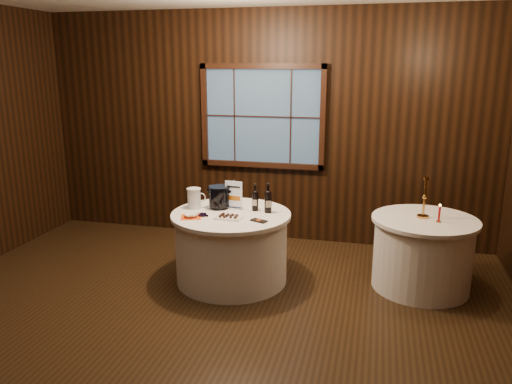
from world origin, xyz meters
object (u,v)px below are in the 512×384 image
(main_table, at_px, (231,247))
(ice_bucket, at_px, (219,197))
(glass_pitcher, at_px, (194,198))
(red_candle, at_px, (439,215))
(grape_bunch, at_px, (203,215))
(chocolate_plate, at_px, (229,217))
(port_bottle_left, at_px, (255,199))
(brass_candlestick, at_px, (424,203))
(port_bottle_right, at_px, (268,200))
(chocolate_box, at_px, (259,221))
(sign_stand, at_px, (234,199))
(side_table, at_px, (422,253))
(cracker_bowl, at_px, (191,215))

(main_table, relative_size, ice_bucket, 5.18)
(glass_pitcher, height_order, red_candle, glass_pitcher)
(main_table, distance_m, grape_bunch, 0.51)
(chocolate_plate, height_order, glass_pitcher, glass_pitcher)
(port_bottle_left, relative_size, brass_candlestick, 0.69)
(port_bottle_right, xyz_separation_m, glass_pitcher, (-0.82, -0.03, -0.03))
(glass_pitcher, bearing_deg, grape_bunch, -73.67)
(port_bottle_left, height_order, brass_candlestick, brass_candlestick)
(port_bottle_left, xyz_separation_m, brass_candlestick, (1.75, 0.17, 0.03))
(port_bottle_left, relative_size, chocolate_box, 1.77)
(port_bottle_right, xyz_separation_m, ice_bucket, (-0.56, 0.03, -0.01))
(main_table, height_order, grape_bunch, grape_bunch)
(main_table, distance_m, sign_stand, 0.52)
(chocolate_plate, bearing_deg, main_table, 99.86)
(sign_stand, relative_size, port_bottle_left, 1.08)
(side_table, distance_m, brass_candlestick, 0.54)
(grape_bunch, xyz_separation_m, cracker_bowl, (-0.11, -0.05, 0.00))
(sign_stand, distance_m, grape_bunch, 0.44)
(side_table, bearing_deg, chocolate_plate, -166.20)
(main_table, xyz_separation_m, sign_stand, (-0.02, 0.17, 0.49))
(ice_bucket, bearing_deg, chocolate_box, -33.64)
(sign_stand, xyz_separation_m, chocolate_plate, (0.05, -0.35, -0.09))
(brass_candlestick, bearing_deg, side_table, -47.27)
(side_table, bearing_deg, port_bottle_right, -173.55)
(ice_bucket, distance_m, grape_bunch, 0.36)
(main_table, height_order, chocolate_plate, chocolate_plate)
(cracker_bowl, relative_size, red_candle, 0.75)
(port_bottle_right, height_order, chocolate_box, port_bottle_right)
(ice_bucket, distance_m, chocolate_box, 0.65)
(sign_stand, bearing_deg, port_bottle_right, -0.81)
(main_table, height_order, brass_candlestick, brass_candlestick)
(chocolate_plate, distance_m, brass_candlestick, 2.01)
(sign_stand, bearing_deg, grape_bunch, -115.91)
(side_table, distance_m, grape_bunch, 2.33)
(main_table, bearing_deg, chocolate_plate, -80.14)
(port_bottle_left, relative_size, ice_bucket, 1.20)
(sign_stand, height_order, port_bottle_left, sign_stand)
(ice_bucket, bearing_deg, grape_bunch, -101.71)
(grape_bunch, bearing_deg, sign_stand, 56.96)
(port_bottle_left, bearing_deg, glass_pitcher, -175.01)
(grape_bunch, xyz_separation_m, brass_candlestick, (2.22, 0.51, 0.14))
(ice_bucket, bearing_deg, side_table, 4.00)
(chocolate_plate, relative_size, red_candle, 1.49)
(side_table, distance_m, ice_bucket, 2.24)
(grape_bunch, distance_m, brass_candlestick, 2.29)
(ice_bucket, relative_size, red_candle, 1.30)
(main_table, relative_size, grape_bunch, 7.81)
(ice_bucket, bearing_deg, port_bottle_left, 1.61)
(grape_bunch, height_order, glass_pitcher, glass_pitcher)
(port_bottle_left, distance_m, cracker_bowl, 0.72)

